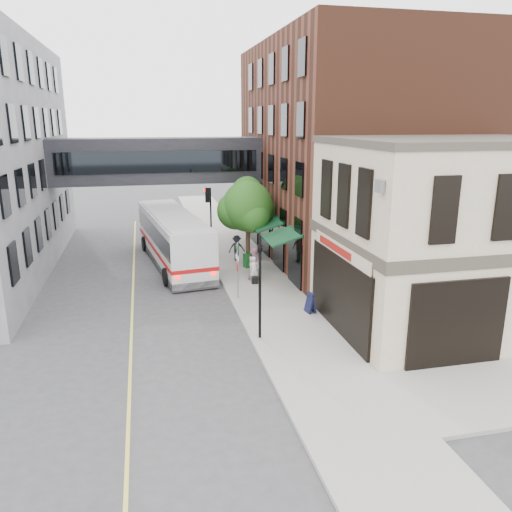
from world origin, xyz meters
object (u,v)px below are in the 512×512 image
pedestrian_b (255,264)px  pedestrian_c (237,248)px  pedestrian_a (254,270)px  newspaper_box (248,261)px  bus (173,236)px  sandwich_board (310,303)px

pedestrian_b → pedestrian_c: bearing=84.9°
pedestrian_a → pedestrian_b: bearing=73.1°
pedestrian_b → newspaper_box: pedestrian_b is taller
pedestrian_a → pedestrian_c: bearing=90.4°
pedestrian_a → newspaper_box: size_ratio=1.75×
bus → pedestrian_c: size_ratio=7.32×
pedestrian_b → pedestrian_c: size_ratio=1.10×
bus → pedestrian_b: size_ratio=6.65×
sandwich_board → newspaper_box: bearing=90.3°
bus → sandwich_board: bearing=-61.2°
pedestrian_a → pedestrian_c: 4.86m
bus → sandwich_board: bus is taller
pedestrian_b → bus: bearing=122.8°
pedestrian_a → sandwich_board: size_ratio=1.54×
pedestrian_b → pedestrian_c: pedestrian_b is taller
pedestrian_c → sandwich_board: size_ratio=1.70×
pedestrian_a → sandwich_board: pedestrian_a is taller
pedestrian_b → sandwich_board: bearing=-85.0°
pedestrian_a → pedestrian_b: pedestrian_b is taller
pedestrian_a → pedestrian_c: (-0.11, 4.86, 0.08)m
pedestrian_c → newspaper_box: 1.84m
bus → sandwich_board: size_ratio=12.43×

